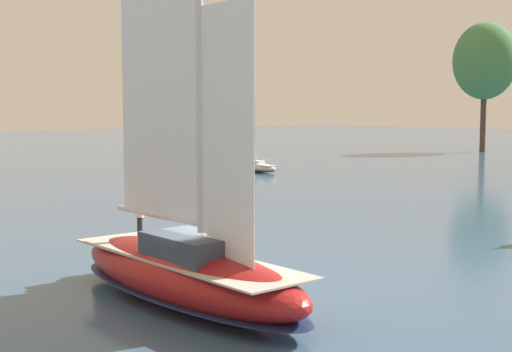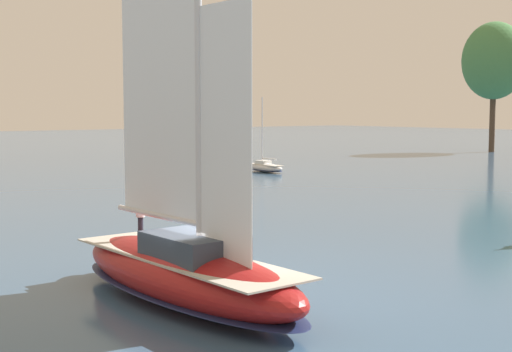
{
  "view_description": "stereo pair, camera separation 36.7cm",
  "coord_description": "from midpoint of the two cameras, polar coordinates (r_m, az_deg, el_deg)",
  "views": [
    {
      "loc": [
        19.52,
        -12.5,
        6.36
      ],
      "look_at": [
        0.0,
        3.0,
        4.06
      ],
      "focal_mm": 50.0,
      "sensor_mm": 36.0,
      "label": 1
    },
    {
      "loc": [
        19.75,
        -12.21,
        6.36
      ],
      "look_at": [
        0.0,
        3.0,
        4.06
      ],
      "focal_mm": 50.0,
      "sensor_mm": 36.0,
      "label": 2
    }
  ],
  "objects": [
    {
      "name": "sailboat_moored_near_marina",
      "position": [
        73.69,
        -0.0,
        0.73
      ],
      "size": [
        5.63,
        1.68,
        7.72
      ],
      "color": "silver",
      "rests_on": "ground"
    },
    {
      "name": "tree_shore_left",
      "position": [
        115.2,
        17.75,
        8.74
      ],
      "size": [
        9.59,
        9.59,
        19.74
      ],
      "color": "#4C3828",
      "rests_on": "ground"
    },
    {
      "name": "sailboat_main",
      "position": [
        23.74,
        -6.14,
        -7.21
      ],
      "size": [
        11.8,
        3.6,
        16.09
      ],
      "color": "maroon",
      "rests_on": "ground"
    },
    {
      "name": "ground_plane",
      "position": [
        24.06,
        -6.14,
        -10.09
      ],
      "size": [
        400.0,
        400.0,
        0.0
      ],
      "primitive_type": "plane",
      "color": "#385675"
    }
  ]
}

